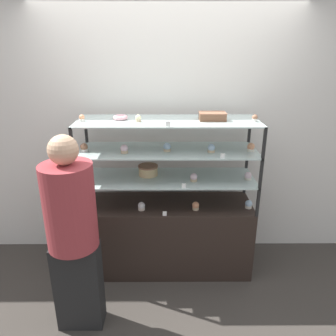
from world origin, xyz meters
TOP-DOWN VIEW (x-y plane):
  - ground_plane at (0.00, 0.00)m, footprint 20.00×20.00m
  - back_wall at (0.00, 0.41)m, footprint 8.00×0.05m
  - display_base at (0.00, 0.00)m, footprint 1.60×0.53m
  - display_riser_lower at (0.00, 0.00)m, footprint 1.60×0.53m
  - display_riser_middle at (0.00, 0.00)m, footprint 1.60×0.53m
  - display_riser_upper at (0.00, 0.00)m, footprint 1.60×0.53m
  - layer_cake_centerpiece at (-0.19, 0.06)m, footprint 0.19×0.19m
  - sheet_cake_frosted at (0.39, 0.01)m, footprint 0.23×0.15m
  - cupcake_0 at (-0.75, -0.09)m, footprint 0.07×0.07m
  - cupcake_1 at (-0.25, -0.13)m, footprint 0.07×0.07m
  - cupcake_2 at (0.25, -0.12)m, footprint 0.07×0.07m
  - cupcake_3 at (0.75, -0.09)m, footprint 0.07×0.07m
  - price_tag_0 at (-0.03, -0.24)m, footprint 0.04×0.00m
  - cupcake_4 at (-0.74, -0.11)m, footprint 0.07×0.07m
  - cupcake_5 at (0.23, -0.08)m, footprint 0.07×0.07m
  - cupcake_6 at (0.73, -0.05)m, footprint 0.07×0.07m
  - price_tag_1 at (0.14, -0.24)m, footprint 0.04×0.00m
  - cupcake_7 at (-0.74, -0.04)m, footprint 0.07×0.07m
  - cupcake_8 at (-0.38, -0.09)m, footprint 0.07×0.07m
  - cupcake_9 at (-0.01, -0.04)m, footprint 0.07×0.07m
  - cupcake_10 at (0.38, -0.07)m, footprint 0.07×0.07m
  - cupcake_11 at (0.74, -0.04)m, footprint 0.07×0.07m
  - price_tag_2 at (0.45, -0.24)m, footprint 0.04×0.00m
  - cupcake_12 at (-0.74, -0.05)m, footprint 0.05×0.05m
  - cupcake_13 at (-0.25, -0.06)m, footprint 0.05×0.05m
  - cupcake_14 at (0.74, -0.05)m, footprint 0.05×0.05m
  - price_tag_3 at (-0.00, -0.24)m, footprint 0.04×0.00m
  - donut_glazed at (-0.42, 0.04)m, footprint 0.13×0.13m
  - customer_figure at (-0.70, -0.74)m, footprint 0.37×0.37m

SIDE VIEW (x-z plane):
  - ground_plane at x=0.00m, z-range 0.00..0.00m
  - display_base at x=0.00m, z-range 0.00..0.71m
  - price_tag_0 at x=-0.03m, z-range 0.71..0.75m
  - cupcake_0 at x=-0.75m, z-range 0.71..0.78m
  - cupcake_1 at x=-0.25m, z-range 0.71..0.78m
  - cupcake_2 at x=0.25m, z-range 0.71..0.78m
  - cupcake_3 at x=0.75m, z-range 0.71..0.78m
  - customer_figure at x=-0.70m, z-range 0.05..1.64m
  - display_riser_lower at x=0.00m, z-range 0.83..1.10m
  - price_tag_1 at x=0.14m, z-range 0.98..1.02m
  - cupcake_4 at x=-0.74m, z-range 0.97..1.05m
  - cupcake_5 at x=0.23m, z-range 0.97..1.05m
  - cupcake_6 at x=0.73m, z-range 0.97..1.05m
  - layer_cake_centerpiece at x=-0.19m, z-range 0.98..1.07m
  - display_riser_middle at x=0.00m, z-range 1.10..1.37m
  - price_tag_2 at x=0.45m, z-range 1.25..1.29m
  - cupcake_7 at x=-0.74m, z-range 1.24..1.32m
  - cupcake_8 at x=-0.38m, z-range 1.24..1.32m
  - cupcake_9 at x=-0.01m, z-range 1.24..1.32m
  - cupcake_10 at x=0.38m, z-range 1.24..1.32m
  - cupcake_11 at x=0.74m, z-range 1.24..1.32m
  - back_wall at x=0.00m, z-range 0.00..2.60m
  - display_riser_upper at x=0.00m, z-range 1.37..1.64m
  - donut_glazed at x=-0.42m, z-range 1.52..1.56m
  - price_tag_3 at x=0.00m, z-range 1.52..1.56m
  - cupcake_12 at x=-0.74m, z-range 1.52..1.58m
  - cupcake_13 at x=-0.25m, z-range 1.52..1.58m
  - cupcake_14 at x=0.74m, z-range 1.52..1.58m
  - sheet_cake_frosted at x=0.39m, z-range 1.52..1.59m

